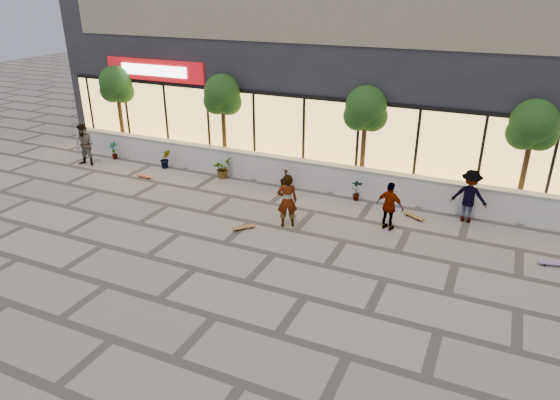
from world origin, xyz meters
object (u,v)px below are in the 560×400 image
at_px(skater_center, 287,201).
at_px(skateboard_left, 145,176).
at_px(skater_right_near, 390,206).
at_px(skateboard_center, 244,227).
at_px(skateboard_right_near, 414,216).
at_px(skater_left, 85,145).
at_px(tree_mideast, 366,111).
at_px(skateboard_right_far, 555,263).
at_px(skater_right_far, 470,196).
at_px(tree_east, 533,128).
at_px(tree_west, 117,86).
at_px(tree_midwest, 222,97).

height_order(skater_center, skateboard_left, skater_center).
height_order(skater_right_near, skateboard_left, skater_right_near).
distance_m(skateboard_center, skateboard_right_near, 5.72).
relative_size(skater_center, skater_left, 0.99).
xyz_separation_m(tree_mideast, skateboard_center, (-2.41, -5.00, -2.91)).
xyz_separation_m(skater_left, skateboard_right_near, (13.90, 0.47, -0.83)).
xyz_separation_m(skateboard_right_near, skateboard_right_far, (4.16, -1.51, 0.01)).
height_order(skater_right_far, skateboard_right_near, skater_right_far).
height_order(tree_mideast, skater_center, tree_mideast).
bearing_deg(skateboard_left, skater_right_far, 7.71).
distance_m(tree_mideast, skater_left, 11.93).
xyz_separation_m(tree_east, skater_right_near, (-3.72, -3.07, -2.19)).
bearing_deg(skater_right_near, skateboard_left, 12.02).
height_order(skater_right_near, skateboard_right_near, skater_right_near).
xyz_separation_m(tree_east, skater_right_far, (-1.50, -1.40, -2.09)).
bearing_deg(tree_west, tree_mideast, 0.00).
bearing_deg(tree_midwest, skater_right_far, -7.97).
bearing_deg(skater_right_near, tree_east, -125.68).
height_order(skater_left, skater_right_far, skater_left).
distance_m(tree_midwest, skateboard_center, 6.81).
bearing_deg(tree_mideast, skater_right_far, -19.29).
distance_m(tree_west, skateboard_left, 5.07).
bearing_deg(skater_right_near, skateboard_center, 39.47).
distance_m(skateboard_center, skateboard_left, 6.32).
height_order(tree_east, skateboard_center, tree_east).
height_order(tree_midwest, tree_mideast, same).
relative_size(tree_mideast, skater_right_near, 2.46).
xyz_separation_m(tree_west, tree_east, (17.00, 0.00, 0.00)).
relative_size(skater_left, skateboard_right_far, 2.06).
height_order(tree_midwest, skater_center, tree_midwest).
distance_m(tree_midwest, skater_right_far, 10.31).
bearing_deg(skateboard_right_near, tree_midwest, -164.24).
bearing_deg(skateboard_left, tree_mideast, 19.58).
height_order(tree_west, tree_mideast, same).
bearing_deg(tree_east, skateboard_left, -169.33).
bearing_deg(skater_right_far, tree_west, 0.25).
bearing_deg(tree_east, tree_midwest, 180.00).
distance_m(skater_left, skater_right_near, 13.31).
bearing_deg(skateboard_right_far, skateboard_right_near, 147.80).
height_order(skater_left, skateboard_right_far, skater_left).
bearing_deg(tree_midwest, skateboard_left, -131.07).
height_order(skater_center, skater_left, skater_left).
distance_m(skateboard_right_near, skateboard_right_far, 4.42).
relative_size(skater_right_far, skateboard_right_near, 2.33).
bearing_deg(skateboard_center, skateboard_left, 110.10).
bearing_deg(skateboard_right_far, skater_right_near, 163.70).
relative_size(tree_mideast, tree_east, 1.00).
bearing_deg(skateboard_left, skateboard_right_near, 5.87).
bearing_deg(skater_left, skater_right_far, -2.87).
relative_size(tree_east, skater_right_near, 2.46).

